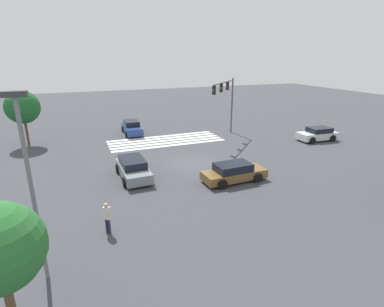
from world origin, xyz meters
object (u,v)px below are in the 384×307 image
at_px(car_3, 318,134).
at_px(car_0, 133,168).
at_px(street_light_pole_a, 29,175).
at_px(tree_corner_a, 22,107).
at_px(pedestrian, 107,216).
at_px(car_2, 234,172).
at_px(car_1, 132,128).
at_px(traffic_signal_mast, 226,95).

bearing_deg(car_3, car_0, 11.39).
relative_size(street_light_pole_a, tree_corner_a, 1.37).
bearing_deg(street_light_pole_a, pedestrian, -138.33).
height_order(car_0, pedestrian, pedestrian).
bearing_deg(car_3, street_light_pole_a, 28.68).
relative_size(car_2, tree_corner_a, 0.86).
xyz_separation_m(car_1, car_3, (-18.17, 10.33, -0.03)).
bearing_deg(tree_corner_a, street_light_pole_a, 97.47).
relative_size(car_0, car_1, 1.01).
height_order(car_3, pedestrian, pedestrian).
xyz_separation_m(car_3, pedestrian, (23.33, 9.95, 0.27)).
distance_m(car_2, tree_corner_a, 22.13).
relative_size(pedestrian, tree_corner_a, 0.31).
bearing_deg(car_2, tree_corner_a, 131.70).
height_order(car_0, car_3, car_0).
bearing_deg(car_3, car_2, 27.83).
bearing_deg(traffic_signal_mast, car_2, 20.23).
relative_size(car_3, street_light_pole_a, 0.56).
height_order(traffic_signal_mast, pedestrian, traffic_signal_mast).
bearing_deg(tree_corner_a, car_1, -175.59).
distance_m(pedestrian, street_light_pole_a, 5.22).
bearing_deg(pedestrian, street_light_pole_a, 175.77).
height_order(pedestrian, tree_corner_a, tree_corner_a).
xyz_separation_m(pedestrian, tree_corner_a, (5.65, -19.45, 2.97)).
xyz_separation_m(traffic_signal_mast, street_light_pole_a, (17.42, 17.37, -0.11)).
xyz_separation_m(car_0, pedestrian, (2.70, 7.00, 0.25)).
bearing_deg(traffic_signal_mast, car_3, 105.33).
distance_m(traffic_signal_mast, pedestrian, 21.23).
relative_size(car_2, pedestrian, 2.78).
distance_m(car_1, car_2, 17.23).
relative_size(car_0, car_3, 1.07).
bearing_deg(car_0, traffic_signal_mast, 122.17).
xyz_separation_m(pedestrian, street_light_pole_a, (2.78, 2.47, 3.67)).
xyz_separation_m(car_1, street_light_pole_a, (7.94, 22.76, 3.91)).
height_order(car_1, pedestrian, pedestrian).
bearing_deg(car_1, pedestrian, -13.22).
bearing_deg(car_2, car_0, 151.27).
bearing_deg(car_2, car_1, 102.49).
distance_m(car_0, car_3, 20.84).
distance_m(traffic_signal_mast, car_1, 11.62).
height_order(traffic_signal_mast, street_light_pole_a, street_light_pole_a).
height_order(car_3, tree_corner_a, tree_corner_a).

